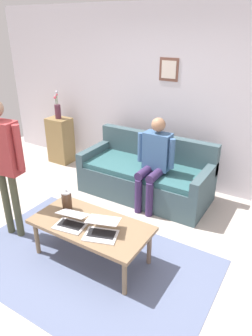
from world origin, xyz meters
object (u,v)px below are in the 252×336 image
at_px(couch, 146,176).
at_px(laptop_left, 102,230).
at_px(laptop_center, 71,222).
at_px(person_seated, 154,159).
at_px(flower_vase, 58,110).
at_px(person_standing, 2,154).
at_px(side_shelf, 61,140).
at_px(coffee_table, 91,227).
at_px(french_press, 67,200).

xyz_separation_m(couch, laptop_left, (-0.38, 1.68, 0.20)).
xyz_separation_m(laptop_center, person_seated, (-0.22, -1.50, 0.22)).
height_order(laptop_center, flower_vase, flower_vase).
bearing_deg(laptop_center, person_standing, 0.70).
distance_m(side_shelf, person_standing, 2.37).
bearing_deg(person_standing, couch, -117.87).
distance_m(couch, coffee_table, 1.61).
xyz_separation_m(laptop_left, flower_vase, (2.35, -1.96, 0.49)).
xyz_separation_m(laptop_left, person_standing, (1.30, 0.06, 0.57)).
bearing_deg(couch, coffee_table, 96.24).
relative_size(couch, person_seated, 1.50).
height_order(french_press, side_shelf, side_shelf).
bearing_deg(side_shelf, couch, 171.79).
height_order(couch, person_seated, person_seated).
bearing_deg(couch, person_seated, 135.81).
xyz_separation_m(person_standing, person_seated, (-1.15, -1.51, -0.36)).
relative_size(couch, french_press, 7.41).
bearing_deg(couch, french_press, 81.57).
bearing_deg(coffee_table, couch, -83.76).
distance_m(coffee_table, laptop_center, 0.22).
bearing_deg(flower_vase, side_shelf, 154.23).
relative_size(side_shelf, person_standing, 0.50).
xyz_separation_m(side_shelf, person_seated, (-2.20, 0.51, 0.31)).
height_order(french_press, person_seated, person_seated).
height_order(flower_vase, person_standing, person_standing).
relative_size(laptop_left, person_standing, 0.25).
bearing_deg(person_standing, side_shelf, -62.51).
distance_m(french_press, person_seated, 1.37).
relative_size(laptop_center, french_press, 1.39).
xyz_separation_m(coffee_table, person_standing, (1.09, 0.14, 0.67)).
relative_size(laptop_center, person_standing, 0.21).
height_order(french_press, person_standing, person_standing).
bearing_deg(french_press, person_standing, 18.17).
bearing_deg(laptop_left, couch, -77.25).
height_order(couch, flower_vase, flower_vase).
distance_m(french_press, flower_vase, 2.53).
bearing_deg(coffee_table, french_press, -12.44).
bearing_deg(coffee_table, side_shelf, -41.25).
relative_size(coffee_table, person_seated, 1.01).
relative_size(french_press, side_shelf, 0.31).
xyz_separation_m(coffee_table, laptop_left, (-0.20, 0.08, 0.09)).
bearing_deg(french_press, flower_vase, -45.74).
relative_size(laptop_left, laptop_center, 1.16).
bearing_deg(laptop_left, side_shelf, -39.88).
bearing_deg(person_standing, french_press, -161.83).
xyz_separation_m(flower_vase, person_standing, (-1.05, 2.02, 0.09)).
xyz_separation_m(side_shelf, flower_vase, (0.00, -0.00, 0.58)).
bearing_deg(side_shelf, french_press, 134.24).
relative_size(laptop_center, person_seated, 0.28).
distance_m(laptop_center, french_press, 0.33).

